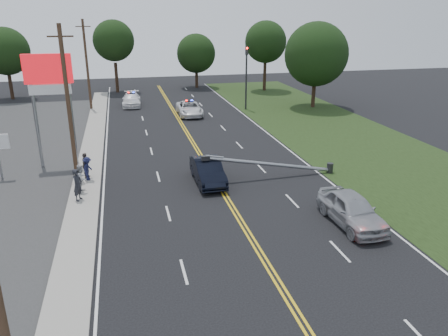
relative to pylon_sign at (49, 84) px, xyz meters
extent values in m
plane|color=black|center=(10.50, -14.00, -6.00)|extent=(120.00, 120.00, 0.00)
cube|color=gray|center=(2.10, -4.00, -5.94)|extent=(1.80, 70.00, 0.12)
cube|color=black|center=(24.00, -4.00, -5.99)|extent=(12.00, 80.00, 0.01)
cube|color=gold|center=(10.50, -4.00, -5.99)|extent=(0.36, 80.00, 0.00)
cylinder|color=gray|center=(-1.20, 0.00, -2.50)|extent=(0.24, 0.24, 7.00)
cylinder|color=gray|center=(1.20, 0.00, -2.50)|extent=(0.24, 0.24, 7.00)
cube|color=#B80C14|center=(0.00, 0.00, 1.00)|extent=(3.20, 0.35, 2.00)
cube|color=white|center=(0.00, 0.00, -0.40)|extent=(2.80, 0.30, 0.70)
cylinder|color=#2D2D30|center=(18.80, 16.00, -2.50)|extent=(0.20, 0.20, 7.00)
cube|color=#2D2D30|center=(18.80, 16.00, 0.60)|extent=(0.28, 0.28, 0.90)
sphere|color=#FF0C07|center=(18.80, 15.84, 0.90)|extent=(0.22, 0.22, 0.22)
cylinder|color=#2D2D30|center=(18.60, -6.00, -5.65)|extent=(0.44, 0.44, 0.70)
cylinder|color=gray|center=(14.17, -6.00, -5.02)|extent=(8.90, 0.24, 1.80)
cube|color=#2D2D30|center=(9.74, -6.00, -4.23)|extent=(0.55, 0.32, 0.30)
cylinder|color=#382619|center=(1.30, -2.00, -1.00)|extent=(0.28, 0.28, 10.00)
cube|color=#382619|center=(1.30, -2.00, 3.20)|extent=(1.60, 0.10, 0.10)
cylinder|color=#382619|center=(1.30, 20.00, -1.00)|extent=(0.28, 0.28, 10.00)
cube|color=#382619|center=(1.30, 20.00, 3.20)|extent=(1.60, 0.10, 0.10)
cylinder|color=black|center=(-9.00, 29.17, -4.24)|extent=(0.44, 0.44, 3.52)
sphere|color=black|center=(-9.00, 29.17, 0.06)|extent=(5.95, 5.95, 5.95)
cylinder|color=black|center=(4.36, 31.36, -3.95)|extent=(0.44, 0.44, 4.09)
sphere|color=black|center=(4.36, 31.36, 1.04)|extent=(5.55, 5.55, 5.55)
cylinder|color=black|center=(16.00, 32.92, -4.55)|extent=(0.44, 0.44, 2.90)
sphere|color=black|center=(16.00, 32.92, -1.01)|extent=(5.65, 5.65, 5.65)
cylinder|color=black|center=(25.11, 28.19, -4.03)|extent=(0.44, 0.44, 3.93)
sphere|color=black|center=(25.11, 28.19, 0.77)|extent=(5.80, 5.80, 5.80)
cylinder|color=black|center=(26.96, 15.43, -4.22)|extent=(0.44, 0.44, 3.56)
sphere|color=black|center=(26.96, 15.43, 0.13)|extent=(7.28, 7.28, 7.28)
imported|color=black|center=(9.91, -5.84, -5.20)|extent=(1.70, 4.82, 1.59)
imported|color=#9FA2A7|center=(16.08, -13.54, -5.15)|extent=(2.10, 5.01, 1.69)
imported|color=silver|center=(11.92, 14.38, -5.25)|extent=(2.46, 5.34, 1.48)
imported|color=silver|center=(5.95, 21.04, -5.24)|extent=(2.34, 5.28, 1.51)
imported|color=#222328|center=(1.85, -7.16, -4.91)|extent=(0.71, 0.83, 1.93)
imported|color=#AAABAF|center=(1.97, -5.85, -4.99)|extent=(0.90, 1.02, 1.77)
imported|color=#171A3B|center=(2.23, -3.84, -5.09)|extent=(0.88, 1.15, 1.57)
imported|color=#564C45|center=(2.07, -3.40, -5.01)|extent=(0.55, 1.07, 1.74)
camera|label=1|loc=(4.72, -32.27, 4.59)|focal=35.00mm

